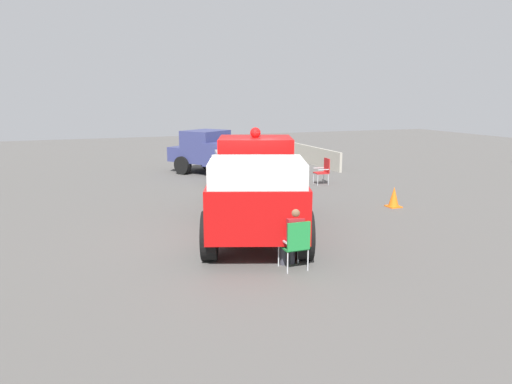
# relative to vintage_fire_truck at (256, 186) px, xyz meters

# --- Properties ---
(ground_plane) EXTENTS (60.00, 60.00, 0.00)m
(ground_plane) POSITION_rel_vintage_fire_truck_xyz_m (-0.65, 0.56, -1.20)
(ground_plane) COLOR #514F4C
(vintage_fire_truck) EXTENTS (6.33, 4.10, 2.59)m
(vintage_fire_truck) POSITION_rel_vintage_fire_truck_xyz_m (0.00, 0.00, 0.00)
(vintage_fire_truck) COLOR black
(vintage_fire_truck) RESTS_ON ground
(classic_hot_rod) EXTENTS (4.65, 2.71, 1.46)m
(classic_hot_rod) POSITION_rel_vintage_fire_truck_xyz_m (5.11, -1.22, -0.45)
(classic_hot_rod) COLOR black
(classic_hot_rod) RESTS_ON ground
(parked_pickup) EXTENTS (4.94, 4.28, 1.90)m
(parked_pickup) POSITION_rel_vintage_fire_truck_xyz_m (8.80, -1.69, -0.21)
(parked_pickup) COLOR black
(parked_pickup) RESTS_ON ground
(lawn_chair_near_truck) EXTENTS (0.50, 0.52, 1.02)m
(lawn_chair_near_truck) POSITION_rel_vintage_fire_truck_xyz_m (-2.76, 0.19, -0.61)
(lawn_chair_near_truck) COLOR #B7BABF
(lawn_chair_near_truck) RESTS_ON ground
(lawn_chair_by_car) EXTENTS (0.55, 0.54, 1.02)m
(lawn_chair_by_car) POSITION_rel_vintage_fire_truck_xyz_m (5.19, -4.79, -0.61)
(lawn_chair_by_car) COLOR #B7BABF
(lawn_chair_by_car) RESTS_ON ground
(spectator_seated) EXTENTS (0.54, 0.40, 1.29)m
(spectator_seated) POSITION_rel_vintage_fire_truck_xyz_m (-2.62, 0.19, -0.50)
(spectator_seated) COLOR #383842
(spectator_seated) RESTS_ON ground
(traffic_cone) EXTENTS (0.40, 0.40, 0.64)m
(traffic_cone) POSITION_rel_vintage_fire_truck_xyz_m (1.05, -4.98, -0.89)
(traffic_cone) COLOR orange
(traffic_cone) RESTS_ON ground
(background_fence) EXTENTS (10.86, 0.12, 0.90)m
(background_fence) POSITION_rel_vintage_fire_truck_xyz_m (12.84, -6.87, -0.75)
(background_fence) COLOR #A8A393
(background_fence) RESTS_ON ground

